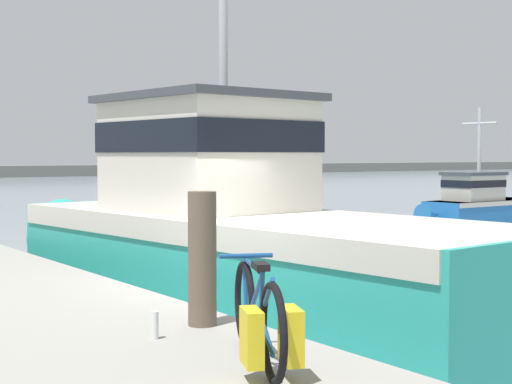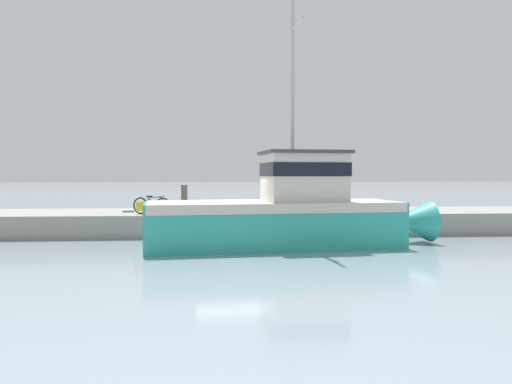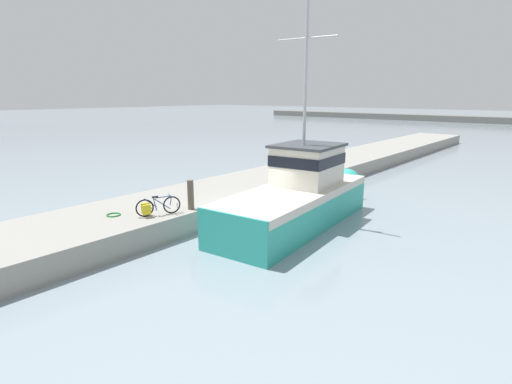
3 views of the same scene
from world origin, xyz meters
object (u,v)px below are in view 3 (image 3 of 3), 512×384
water_bottle_on_curb (177,205)px  fishing_boat_main (300,195)px  bicycle_touring (155,207)px  mooring_post (191,195)px

water_bottle_on_curb → fishing_boat_main: bearing=50.0°
fishing_boat_main → water_bottle_on_curb: (-3.50, -4.16, -0.22)m
bicycle_touring → water_bottle_on_curb: (-0.21, 1.30, -0.24)m
fishing_boat_main → mooring_post: 4.88m
bicycle_touring → mooring_post: bearing=98.6°
bicycle_touring → mooring_post: size_ratio=1.34×
bicycle_touring → mooring_post: 1.61m
fishing_boat_main → water_bottle_on_curb: bearing=-135.7°
fishing_boat_main → bicycle_touring: (-3.29, -5.46, 0.02)m
bicycle_touring → water_bottle_on_curb: bicycle_touring is taller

